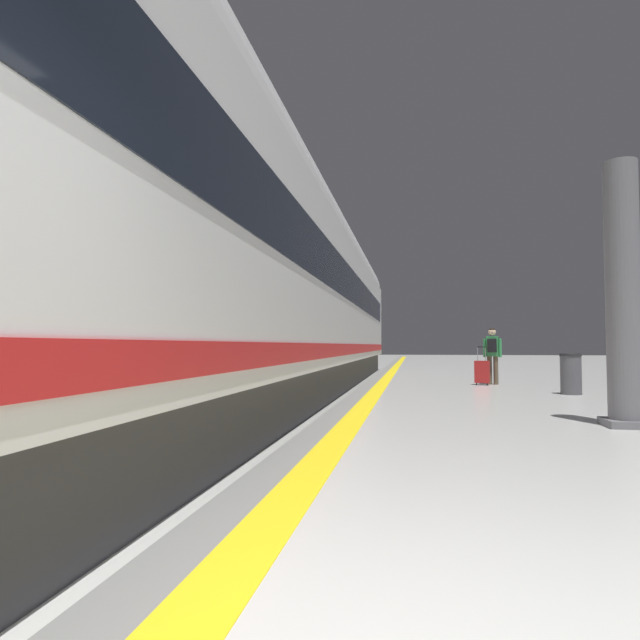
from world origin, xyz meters
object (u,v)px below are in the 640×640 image
at_px(suitcase_near, 482,372).
at_px(waste_bin, 571,374).
at_px(high_speed_train, 214,249).
at_px(platform_pillar, 623,298).
at_px(passenger_near, 492,351).

xyz_separation_m(suitcase_near, waste_bin, (1.59, -2.54, 0.10)).
relative_size(high_speed_train, platform_pillar, 9.80).
bearing_deg(platform_pillar, suitcase_near, 97.35).
distance_m(passenger_near, suitcase_near, 0.71).
bearing_deg(waste_bin, high_speed_train, -140.45).
distance_m(passenger_near, waste_bin, 3.12).
height_order(platform_pillar, waste_bin, platform_pillar).
distance_m(high_speed_train, passenger_near, 9.61).
xyz_separation_m(high_speed_train, passenger_near, (5.05, 8.03, -1.57)).
bearing_deg(suitcase_near, platform_pillar, -82.65).
bearing_deg(passenger_near, platform_pillar, -85.24).
height_order(high_speed_train, platform_pillar, high_speed_train).
distance_m(high_speed_train, platform_pillar, 5.75).
relative_size(passenger_near, suitcase_near, 1.50).
bearing_deg(waste_bin, suitcase_near, 122.07).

